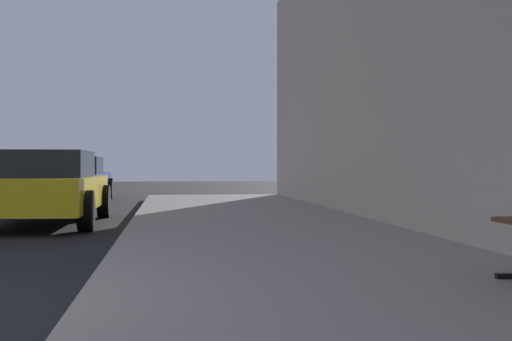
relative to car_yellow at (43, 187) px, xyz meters
name	(u,v)px	position (x,y,z in m)	size (l,w,h in m)	color
sidewalk	(382,308)	(3.55, -7.73, -0.57)	(4.00, 32.00, 0.15)	gray
car_yellow	(43,187)	(0.00, 0.00, 0.00)	(1.98, 4.48, 1.27)	yellow
car_blue	(73,179)	(-0.56, 7.70, 0.00)	(1.97, 4.40, 1.27)	#233899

